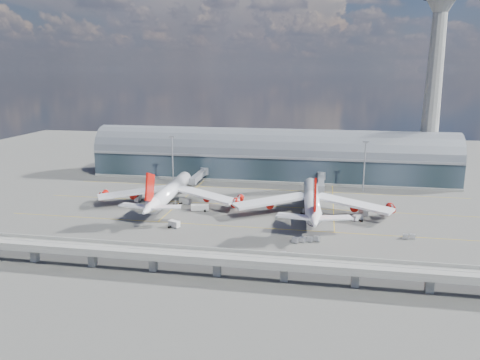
% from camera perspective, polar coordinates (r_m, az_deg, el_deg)
% --- Properties ---
extents(ground, '(500.00, 500.00, 0.00)m').
position_cam_1_polar(ground, '(193.00, 0.92, -4.78)').
color(ground, '#474744').
rests_on(ground, ground).
extents(taxi_lines, '(200.00, 80.12, 0.01)m').
position_cam_1_polar(taxi_lines, '(213.86, 1.89, -2.97)').
color(taxi_lines, gold).
rests_on(taxi_lines, ground).
extents(terminal, '(200.00, 30.00, 28.00)m').
position_cam_1_polar(terminal, '(265.19, 3.70, 2.73)').
color(terminal, '#1E2B32').
rests_on(terminal, ground).
extents(control_tower, '(19.00, 19.00, 103.00)m').
position_cam_1_polar(control_tower, '(269.81, 22.53, 10.56)').
color(control_tower, gray).
rests_on(control_tower, ground).
extents(guideway, '(220.00, 8.50, 7.20)m').
position_cam_1_polar(guideway, '(140.56, -2.81, -9.59)').
color(guideway, gray).
rests_on(guideway, ground).
extents(floodlight_mast_left, '(3.00, 0.70, 25.70)m').
position_cam_1_polar(floodlight_mast_left, '(253.42, -8.23, 2.65)').
color(floodlight_mast_left, gray).
rests_on(floodlight_mast_left, ground).
extents(floodlight_mast_right, '(3.00, 0.70, 25.70)m').
position_cam_1_polar(floodlight_mast_right, '(241.33, 14.93, 1.80)').
color(floodlight_mast_right, gray).
rests_on(floodlight_mast_right, ground).
extents(airliner_left, '(67.38, 70.78, 21.57)m').
position_cam_1_polar(airliner_left, '(213.21, -8.63, -1.45)').
color(airliner_left, white).
rests_on(airliner_left, ground).
extents(airliner_right, '(69.29, 72.43, 22.97)m').
position_cam_1_polar(airliner_right, '(199.45, 8.74, -2.55)').
color(airliner_right, white).
rests_on(airliner_right, ground).
extents(jet_bridge_left, '(4.40, 28.00, 7.25)m').
position_cam_1_polar(jet_bridge_left, '(248.98, -4.97, 0.56)').
color(jet_bridge_left, gray).
rests_on(jet_bridge_left, ground).
extents(jet_bridge_right, '(4.40, 32.00, 7.25)m').
position_cam_1_polar(jet_bridge_right, '(238.55, 9.86, -0.16)').
color(jet_bridge_right, gray).
rests_on(jet_bridge_right, ground).
extents(service_truck_0, '(2.45, 6.12, 2.49)m').
position_cam_1_polar(service_truck_0, '(223.22, -12.31, -2.24)').
color(service_truck_0, beige).
rests_on(service_truck_0, ground).
extents(service_truck_1, '(5.04, 3.93, 2.66)m').
position_cam_1_polar(service_truck_1, '(184.59, -8.02, -5.33)').
color(service_truck_1, beige).
rests_on(service_truck_1, ground).
extents(service_truck_2, '(8.02, 4.07, 2.80)m').
position_cam_1_polar(service_truck_2, '(204.48, -4.91, -3.36)').
color(service_truck_2, beige).
rests_on(service_truck_2, ground).
extents(service_truck_3, '(4.84, 5.20, 2.49)m').
position_cam_1_polar(service_truck_3, '(196.96, 14.14, -4.44)').
color(service_truck_3, beige).
rests_on(service_truck_3, ground).
extents(service_truck_4, '(3.85, 5.51, 2.91)m').
position_cam_1_polar(service_truck_4, '(204.90, 14.80, -3.72)').
color(service_truck_4, beige).
rests_on(service_truck_4, ground).
extents(service_truck_5, '(6.11, 4.45, 2.77)m').
position_cam_1_polar(service_truck_5, '(215.26, -6.71, -2.56)').
color(service_truck_5, beige).
rests_on(service_truck_5, ground).
extents(cargo_train_0, '(10.21, 5.36, 1.73)m').
position_cam_1_polar(cargo_train_0, '(169.64, 8.02, -7.19)').
color(cargo_train_0, gray).
rests_on(cargo_train_0, ground).
extents(cargo_train_1, '(7.66, 3.15, 1.68)m').
position_cam_1_polar(cargo_train_1, '(154.85, 6.24, -9.20)').
color(cargo_train_1, gray).
rests_on(cargo_train_1, ground).
extents(cargo_train_2, '(4.99, 2.42, 1.63)m').
position_cam_1_polar(cargo_train_2, '(181.72, 19.91, -6.50)').
color(cargo_train_2, gray).
rests_on(cargo_train_2, ground).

